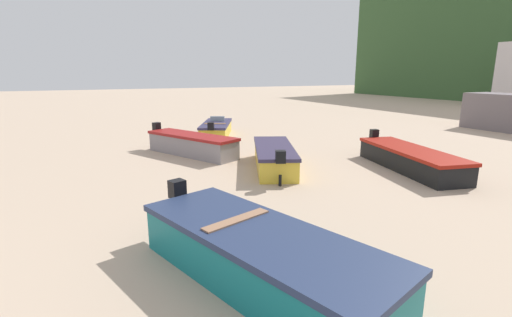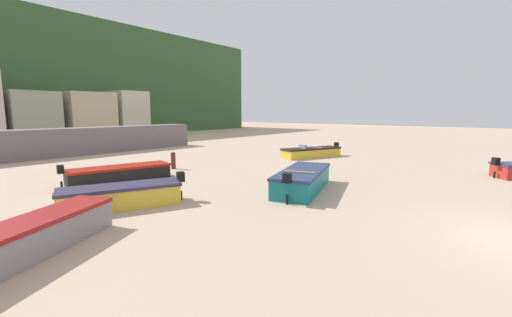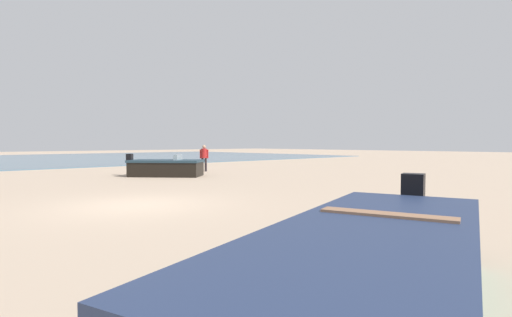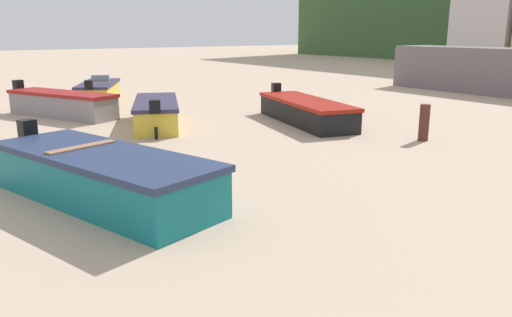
# 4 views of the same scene
# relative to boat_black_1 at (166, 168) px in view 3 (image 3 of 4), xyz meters

# --- Properties ---
(ground_plane) EXTENTS (160.00, 160.00, 0.00)m
(ground_plane) POSITION_rel_boat_black_1_xyz_m (5.62, 7.95, -0.44)
(ground_plane) COLOR tan
(boat_black_1) EXTENTS (3.79, 3.94, 1.17)m
(boat_black_1) POSITION_rel_boat_black_1_xyz_m (0.00, 0.00, 0.00)
(boat_black_1) COLOR black
(boat_black_1) RESTS_ON ground
(boat_teal_7) EXTENTS (5.39, 3.19, 1.27)m
(boat_teal_7) POSITION_rel_boat_black_1_xyz_m (7.29, 16.27, 0.04)
(boat_teal_7) COLOR #127278
(boat_teal_7) RESTS_ON ground
(beach_walker_foreground) EXTENTS (0.48, 0.48, 1.62)m
(beach_walker_foreground) POSITION_rel_boat_black_1_xyz_m (-3.49, -1.47, 0.51)
(beach_walker_foreground) COLOR #272024
(beach_walker_foreground) RESTS_ON ground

